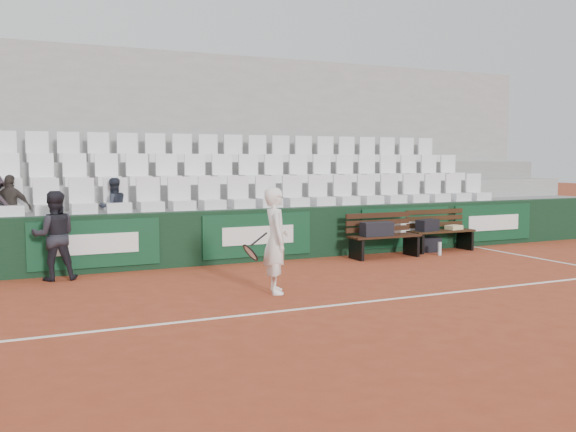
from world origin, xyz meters
The scene contains 22 objects.
ground centered at (0.00, 0.00, 0.00)m, with size 80.00×80.00×0.00m, color #973C22.
court_baseline centered at (0.00, 0.00, 0.00)m, with size 18.00×0.06×0.01m, color white.
back_barrier centered at (0.07, 3.99, 0.50)m, with size 18.00×0.34×1.00m.
grandstand_tier_front centered at (0.00, 4.62, 0.50)m, with size 18.00×0.95×1.00m, color gray.
grandstand_tier_mid centered at (0.00, 5.58, 0.72)m, with size 18.00×0.95×1.45m, color #979794.
grandstand_tier_back centered at (0.00, 6.53, 0.95)m, with size 18.00×0.95×1.90m, color gray.
grandstand_rear_wall centered at (0.00, 7.15, 2.20)m, with size 18.00×0.30×4.40m, color #999996.
seat_row_front centered at (0.00, 4.45, 1.31)m, with size 11.90×0.44×0.63m, color white.
seat_row_mid centered at (0.00, 5.40, 1.77)m, with size 11.90×0.44×0.63m, color white.
seat_row_back centered at (0.00, 6.35, 2.21)m, with size 11.90×0.44×0.63m, color silver.
bench_left centered at (2.32, 3.31, 0.23)m, with size 1.50×0.56×0.45m, color black.
bench_right centered at (3.93, 3.56, 0.23)m, with size 1.50×0.56×0.45m, color #311C0E.
sports_bag_left centered at (2.10, 3.26, 0.59)m, with size 0.64×0.27×0.27m, color black.
sports_bag_right centered at (3.56, 3.57, 0.57)m, with size 0.52×0.24×0.24m, color black.
towel centered at (4.25, 3.55, 0.50)m, with size 0.33×0.24×0.09m, color #C6B780.
sports_bag_ground centered at (3.61, 3.60, 0.15)m, with size 0.50×0.30×0.30m, color black.
water_bottle_near centered at (1.77, 3.42, 0.12)m, with size 0.07×0.07×0.24m, color silver.
water_bottle_far centered at (3.52, 3.09, 0.14)m, with size 0.08×0.08×0.27m, color silver.
tennis_player centered at (-1.04, 1.09, 0.77)m, with size 0.75×0.64×1.55m.
ball_kid centered at (-3.88, 3.52, 0.73)m, with size 0.71×0.55×1.45m, color black.
spectator_b centered at (-4.48, 4.50, 1.57)m, with size 0.67×0.28×1.15m, color #342D29.
spectator_c centered at (-2.77, 4.50, 1.54)m, with size 0.52×0.41×1.07m, color #202531.
Camera 1 is at (-4.80, -7.40, 1.95)m, focal length 40.00 mm.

